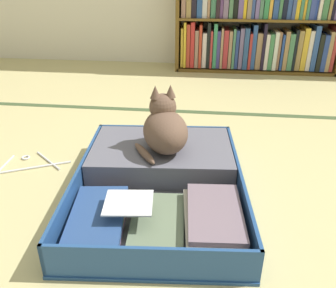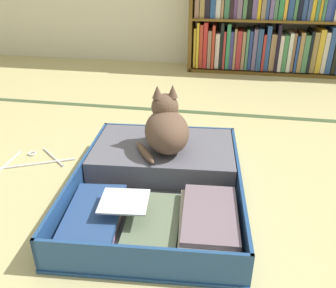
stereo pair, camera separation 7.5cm
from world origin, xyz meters
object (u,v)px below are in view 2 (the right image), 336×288
open_suitcase (161,177)px  black_cat (166,128)px  clothes_hanger (31,161)px  bookshelf (272,22)px

open_suitcase → black_cat: bearing=90.1°
black_cat → clothes_hanger: (-0.66, -0.01, -0.22)m
open_suitcase → bookshelf: bearing=73.9°
open_suitcase → clothes_hanger: 0.67m
bookshelf → open_suitcase: bookshelf is taller
open_suitcase → clothes_hanger: bearing=170.6°
bookshelf → black_cat: size_ratio=4.34×
clothes_hanger → open_suitcase: bearing=-9.4°
bookshelf → open_suitcase: bearing=-106.1°
bookshelf → clothes_hanger: size_ratio=3.68×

